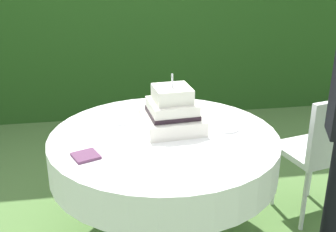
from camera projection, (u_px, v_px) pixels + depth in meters
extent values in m
cylinder|color=#4C4C51|center=(164.00, 192.00, 2.59)|extent=(0.11, 0.11, 0.70)
cylinder|color=brown|center=(164.00, 138.00, 2.45)|extent=(1.29, 1.29, 0.03)
cylinder|color=white|center=(164.00, 152.00, 2.49)|extent=(1.32, 1.32, 0.22)
cube|color=white|center=(172.00, 122.00, 2.51)|extent=(0.37, 0.37, 0.09)
cube|color=white|center=(172.00, 108.00, 2.48)|extent=(0.29, 0.29, 0.09)
cube|color=black|center=(172.00, 113.00, 2.49)|extent=(0.30, 0.30, 0.02)
cube|color=white|center=(172.00, 94.00, 2.45)|extent=(0.23, 0.23, 0.09)
sphere|color=#C6599E|center=(187.00, 102.00, 2.64)|extent=(0.10, 0.10, 0.10)
cylinder|color=silver|center=(172.00, 80.00, 2.42)|extent=(0.01, 0.01, 0.08)
cylinder|color=white|center=(227.00, 128.00, 2.52)|extent=(0.15, 0.15, 0.01)
cylinder|color=white|center=(169.00, 104.00, 2.92)|extent=(0.11, 0.11, 0.01)
cylinder|color=white|center=(122.00, 122.00, 2.61)|extent=(0.11, 0.11, 0.01)
cube|color=#603856|center=(86.00, 156.00, 2.19)|extent=(0.16, 0.16, 0.01)
cylinder|color=white|center=(311.00, 168.00, 3.11)|extent=(0.03, 0.03, 0.45)
cylinder|color=white|center=(274.00, 177.00, 3.00)|extent=(0.03, 0.03, 0.45)
cylinder|color=white|center=(304.00, 200.00, 2.72)|extent=(0.03, 0.03, 0.45)
cube|color=white|center=(312.00, 151.00, 2.83)|extent=(0.48, 0.48, 0.04)
cylinder|color=black|center=(335.00, 207.00, 2.30)|extent=(0.12, 0.12, 0.85)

